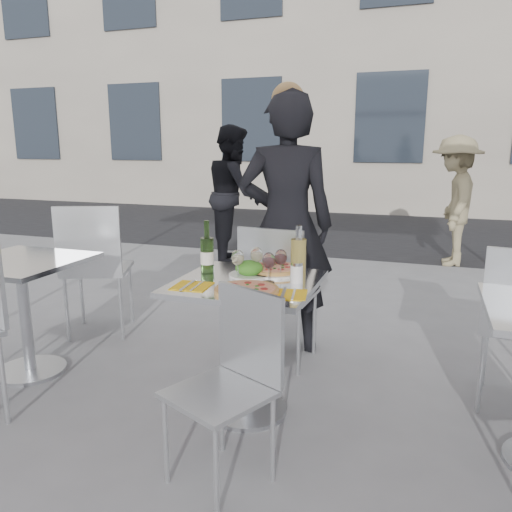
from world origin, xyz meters
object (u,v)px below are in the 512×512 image
(chair_far, at_px, (276,285))
(pizza_near, at_px, (247,290))
(chair_near, at_px, (233,370))
(pedestrian_a, at_px, (234,194))
(carafe, at_px, (298,259))
(woman_diner, at_px, (286,225))
(wineglass_white_a, at_px, (238,259))
(napkin_left, at_px, (192,286))
(main_table, at_px, (247,319))
(wineglass_red_b, at_px, (281,258))
(sugar_shaker, at_px, (297,273))
(wineglass_white_b, at_px, (257,256))
(pizza_far, at_px, (275,270))
(wine_bottle, at_px, (207,253))
(wineglass_red_a, at_px, (269,262))
(salad_plate, at_px, (249,270))
(side_table_left, at_px, (23,292))
(napkin_right, at_px, (287,294))
(side_chair_lfar, at_px, (94,260))
(pedestrian_b, at_px, (454,201))

(chair_far, height_order, pizza_near, chair_far)
(chair_near, height_order, pedestrian_a, pedestrian_a)
(pedestrian_a, height_order, carafe, pedestrian_a)
(pedestrian_a, bearing_deg, woman_diner, -174.26)
(carafe, xyz_separation_m, wineglass_white_a, (-0.31, -0.07, -0.01))
(wineglass_white_a, relative_size, napkin_left, 0.79)
(main_table, xyz_separation_m, pedestrian_a, (-1.44, 3.46, 0.31))
(chair_near, distance_m, wineglass_red_b, 0.72)
(sugar_shaker, height_order, wineglass_white_a, wineglass_white_a)
(pedestrian_a, bearing_deg, chair_far, -176.69)
(pizza_near, distance_m, wineglass_white_b, 0.33)
(main_table, relative_size, pizza_near, 2.38)
(sugar_shaker, bearing_deg, pedestrian_a, 116.41)
(pizza_far, bearing_deg, chair_far, 105.56)
(pizza_far, bearing_deg, napkin_left, -127.11)
(wine_bottle, height_order, napkin_left, wine_bottle)
(main_table, xyz_separation_m, chair_far, (-0.03, 0.62, 0.02))
(sugar_shaker, xyz_separation_m, napkin_left, (-0.48, -0.24, -0.05))
(wineglass_red_a, bearing_deg, sugar_shaker, 16.65)
(salad_plate, height_order, sugar_shaker, sugar_shaker)
(side_table_left, relative_size, wineglass_red_b, 4.76)
(pizza_near, height_order, wineglass_white_b, wineglass_white_b)
(pedestrian_a, distance_m, sugar_shaker, 3.81)
(wineglass_white_a, distance_m, wineglass_red_a, 0.18)
(side_table_left, relative_size, carafe, 2.59)
(side_table_left, height_order, pizza_near, pizza_near)
(pizza_far, relative_size, sugar_shaker, 3.01)
(woman_diner, relative_size, sugar_shaker, 16.82)
(woman_diner, bearing_deg, napkin_right, 92.59)
(chair_far, xyz_separation_m, wineglass_white_b, (0.04, -0.51, 0.30))
(pizza_far, bearing_deg, side_chair_lfar, 163.62)
(woman_diner, xyz_separation_m, pizza_far, (0.14, -0.73, -0.13))
(wineglass_red_a, relative_size, napkin_left, 0.79)
(pizza_near, bearing_deg, chair_near, -80.19)
(pizza_far, relative_size, wineglass_white_a, 2.04)
(pizza_near, bearing_deg, side_chair_lfar, 150.60)
(carafe, height_order, wineglass_red_a, carafe)
(carafe, relative_size, sugar_shaker, 2.71)
(chair_far, height_order, pedestrian_b, pedestrian_b)
(wineglass_red_a, height_order, wineglass_red_b, same)
(woman_diner, bearing_deg, carafe, 96.15)
(side_chair_lfar, xyz_separation_m, napkin_right, (1.73, -0.85, 0.15))
(chair_near, distance_m, pizza_far, 0.78)
(chair_far, height_order, napkin_right, chair_far)
(side_table_left, xyz_separation_m, wine_bottle, (1.25, 0.07, 0.32))
(wineglass_red_b, bearing_deg, salad_plate, -176.04)
(woman_diner, xyz_separation_m, pedestrian_b, (1.22, 3.18, -0.12))
(pizza_far, height_order, wine_bottle, wine_bottle)
(wineglass_white_b, height_order, napkin_left, wineglass_white_b)
(pedestrian_a, xyz_separation_m, pizza_near, (1.51, -3.65, -0.09))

